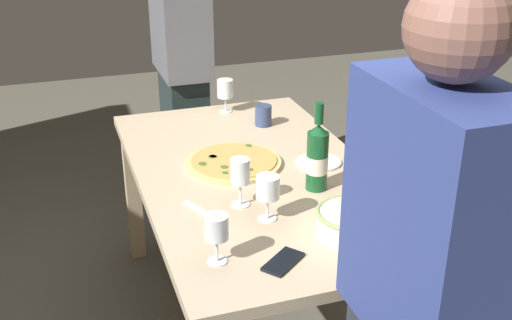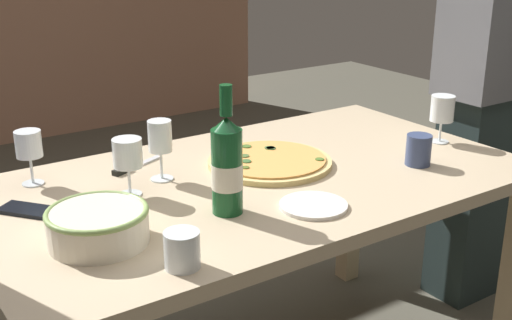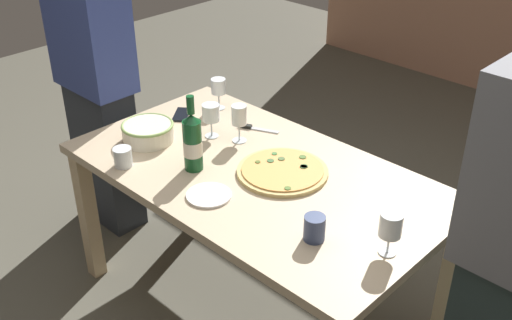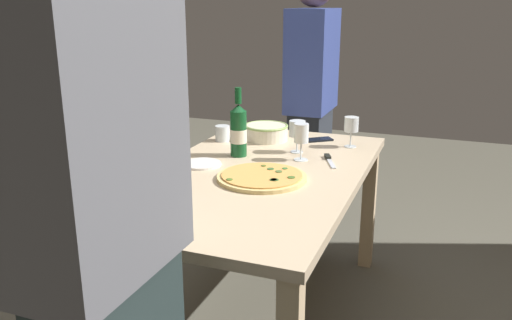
% 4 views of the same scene
% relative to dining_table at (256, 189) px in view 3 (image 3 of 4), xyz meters
% --- Properties ---
extents(ground_plane, '(8.00, 8.00, 0.00)m').
position_rel_dining_table_xyz_m(ground_plane, '(0.00, 0.00, -0.66)').
color(ground_plane, '#575547').
extents(dining_table, '(1.60, 0.90, 0.75)m').
position_rel_dining_table_xyz_m(dining_table, '(0.00, 0.00, 0.00)').
color(dining_table, '#C6AF8D').
rests_on(dining_table, ground).
extents(pizza, '(0.38, 0.38, 0.03)m').
position_rel_dining_table_xyz_m(pizza, '(0.09, 0.06, 0.10)').
color(pizza, '#D7BB73').
rests_on(pizza, dining_table).
extents(serving_bowl, '(0.24, 0.24, 0.08)m').
position_rel_dining_table_xyz_m(serving_bowl, '(-0.54, -0.15, 0.14)').
color(serving_bowl, '#ECE2C8').
rests_on(serving_bowl, dining_table).
extents(wine_bottle, '(0.08, 0.08, 0.33)m').
position_rel_dining_table_xyz_m(wine_bottle, '(-0.20, -0.17, 0.22)').
color(wine_bottle, '#134B23').
rests_on(wine_bottle, dining_table).
extents(wine_glass_near_pizza, '(0.07, 0.07, 0.16)m').
position_rel_dining_table_xyz_m(wine_glass_near_pizza, '(-0.55, 0.31, 0.20)').
color(wine_glass_near_pizza, white).
rests_on(wine_glass_near_pizza, dining_table).
extents(wine_glass_by_bottle, '(0.08, 0.08, 0.16)m').
position_rel_dining_table_xyz_m(wine_glass_by_bottle, '(-0.36, 0.08, 0.21)').
color(wine_glass_by_bottle, white).
rests_on(wine_glass_by_bottle, dining_table).
extents(wine_glass_far_left, '(0.07, 0.07, 0.18)m').
position_rel_dining_table_xyz_m(wine_glass_far_left, '(-0.24, 0.14, 0.21)').
color(wine_glass_far_left, white).
rests_on(wine_glass_far_left, dining_table).
extents(wine_glass_far_right, '(0.08, 0.08, 0.16)m').
position_rel_dining_table_xyz_m(wine_glass_far_right, '(0.70, -0.08, 0.20)').
color(wine_glass_far_right, white).
rests_on(wine_glass_far_right, dining_table).
extents(cup_amber, '(0.08, 0.08, 0.10)m').
position_rel_dining_table_xyz_m(cup_amber, '(0.47, -0.19, 0.14)').
color(cup_amber, navy).
rests_on(cup_amber, dining_table).
extents(cup_ceramic, '(0.08, 0.08, 0.08)m').
position_rel_dining_table_xyz_m(cup_ceramic, '(-0.43, -0.36, 0.13)').
color(cup_ceramic, white).
rests_on(cup_ceramic, dining_table).
extents(side_plate, '(0.18, 0.18, 0.01)m').
position_rel_dining_table_xyz_m(side_plate, '(-0.00, -0.27, 0.10)').
color(side_plate, white).
rests_on(side_plate, dining_table).
extents(cell_phone, '(0.14, 0.16, 0.01)m').
position_rel_dining_table_xyz_m(cell_phone, '(-0.63, 0.12, 0.10)').
color(cell_phone, black).
rests_on(cell_phone, dining_table).
extents(pizza_knife, '(0.19, 0.10, 0.02)m').
position_rel_dining_table_xyz_m(pizza_knife, '(-0.27, 0.26, 0.10)').
color(pizza_knife, silver).
rests_on(pizza_knife, dining_table).
extents(person_guest_left, '(0.43, 0.24, 1.66)m').
position_rel_dining_table_xyz_m(person_guest_left, '(-1.09, -0.05, 0.18)').
color(person_guest_left, '#2B3039').
rests_on(person_guest_left, ground).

